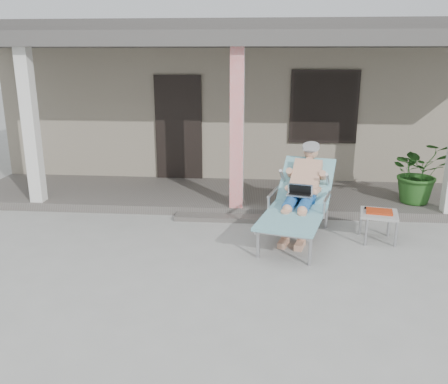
{
  "coord_description": "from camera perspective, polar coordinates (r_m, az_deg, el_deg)",
  "views": [
    {
      "loc": [
        0.46,
        -5.54,
        2.65
      ],
      "look_at": [
        -0.08,
        0.6,
        0.85
      ],
      "focal_mm": 38.0,
      "sensor_mm": 36.0,
      "label": 1
    }
  ],
  "objects": [
    {
      "name": "porch_overhang",
      "position": [
        8.5,
        1.98,
        17.2
      ],
      "size": [
        10.0,
        2.3,
        2.85
      ],
      "color": "silver",
      "rests_on": "porch_deck"
    },
    {
      "name": "porch_step",
      "position": [
        7.85,
        1.35,
        -3.16
      ],
      "size": [
        2.0,
        0.3,
        0.07
      ],
      "primitive_type": "cube",
      "color": "#605B56",
      "rests_on": "ground"
    },
    {
      "name": "potted_palm",
      "position": [
        8.83,
        22.41,
        2.26
      ],
      "size": [
        1.1,
        0.98,
        1.09
      ],
      "primitive_type": "imported",
      "rotation": [
        0.0,
        0.0,
        0.14
      ],
      "color": "#26591E",
      "rests_on": "porch_deck"
    },
    {
      "name": "lounger",
      "position": [
        7.11,
        9.26,
        1.44
      ],
      "size": [
        1.3,
        2.21,
        1.39
      ],
      "rotation": [
        0.0,
        0.0,
        -0.26
      ],
      "color": "#B7B7BC",
      "rests_on": "ground"
    },
    {
      "name": "house",
      "position": [
        12.09,
        2.86,
        11.59
      ],
      "size": [
        10.4,
        5.4,
        3.3
      ],
      "color": "gray",
      "rests_on": "ground"
    },
    {
      "name": "ground",
      "position": [
        6.16,
        0.22,
        -9.2
      ],
      "size": [
        60.0,
        60.0,
        0.0
      ],
      "primitive_type": "plane",
      "color": "#9E9E99",
      "rests_on": "ground"
    },
    {
      "name": "porch_deck",
      "position": [
        8.93,
        1.83,
        -0.48
      ],
      "size": [
        10.0,
        2.0,
        0.15
      ],
      "primitive_type": "cube",
      "color": "#605B56",
      "rests_on": "ground"
    },
    {
      "name": "side_table",
      "position": [
        7.26,
        18.14,
        -2.67
      ],
      "size": [
        0.61,
        0.61,
        0.47
      ],
      "rotation": [
        0.0,
        0.0,
        -0.19
      ],
      "color": "#A1A19D",
      "rests_on": "ground"
    }
  ]
}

